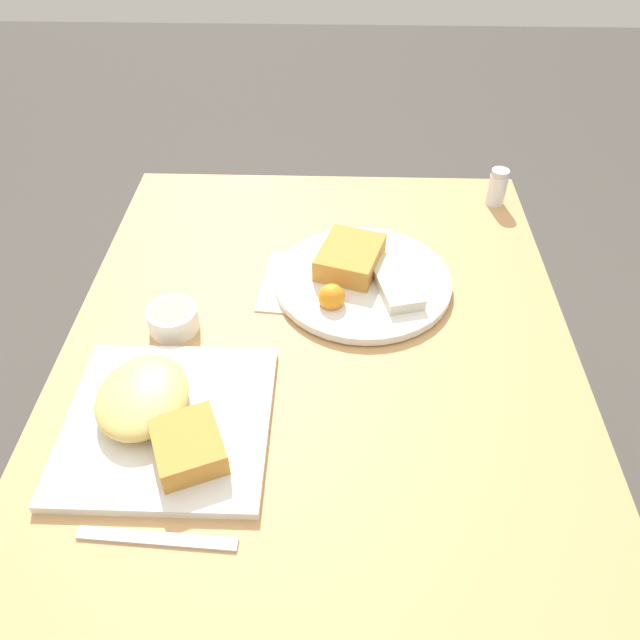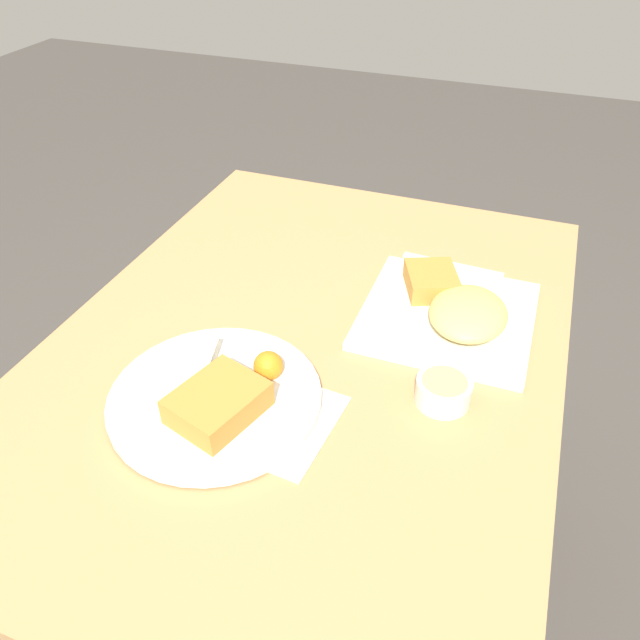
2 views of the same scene
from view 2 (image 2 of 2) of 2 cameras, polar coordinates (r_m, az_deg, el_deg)
The scene contains 7 objects.
ground_plane at distance 1.61m, azimuth -0.81°, elevation -23.41°, with size 8.00×8.00×0.00m, color #4C4742.
dining_table at distance 1.07m, azimuth -1.13°, elevation -5.57°, with size 1.09×0.80×0.77m.
menu_card at distance 0.90m, azimuth -7.57°, elevation -7.78°, with size 0.19×0.30×0.00m.
plate_square_near at distance 1.06m, azimuth 12.05°, elevation 0.92°, with size 0.28×0.28×0.06m.
plate_oval_far at distance 0.90m, azimuth -9.48°, elevation -6.79°, with size 0.30×0.30×0.05m.
sauce_ramekin at distance 0.91m, azimuth 11.22°, elevation -6.32°, with size 0.08×0.08×0.04m.
butter_knife at distance 1.21m, azimuth 12.02°, elevation 4.94°, with size 0.03×0.19×0.00m.
Camera 2 is at (-0.72, -0.29, 1.41)m, focal length 35.00 mm.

